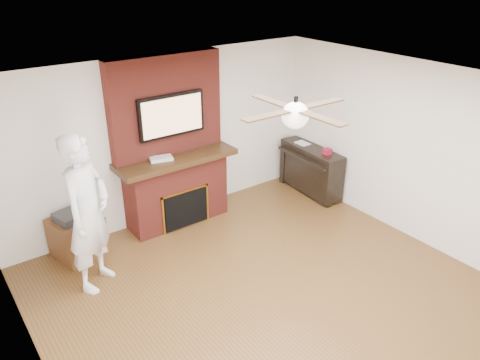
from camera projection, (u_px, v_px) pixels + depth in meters
room_shell at (290, 214)px, 4.88m from camera, size 5.36×5.86×2.86m
fireplace at (173, 160)px, 6.84m from camera, size 1.78×0.64×2.50m
tv at (172, 115)px, 6.52m from camera, size 1.00×0.08×0.60m
ceiling_fan at (295, 114)px, 4.41m from camera, size 1.21×1.21×0.31m
person at (88, 213)px, 5.43m from camera, size 0.86×0.83×1.96m
side_table at (77, 235)px, 6.27m from camera, size 0.69×0.69×0.66m
piano at (311, 169)px, 7.91m from camera, size 0.54×1.27×0.90m
cable_box at (161, 159)px, 6.60m from camera, size 0.35×0.25×0.05m
candle_orange at (175, 225)px, 6.99m from camera, size 0.07×0.07×0.12m
candle_green at (184, 220)px, 7.14m from camera, size 0.07×0.07×0.09m
candle_blue at (195, 216)px, 7.25m from camera, size 0.06×0.06×0.08m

